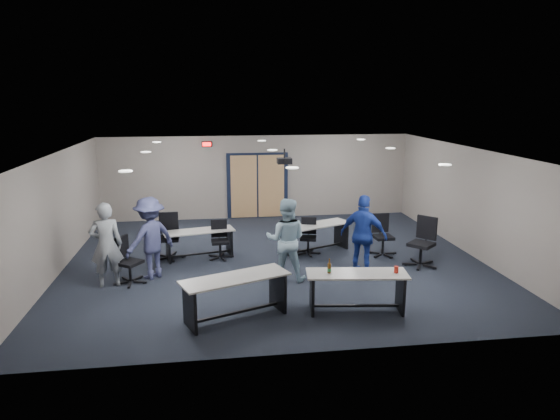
{
  "coord_description": "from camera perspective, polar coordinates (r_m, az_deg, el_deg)",
  "views": [
    {
      "loc": [
        -1.49,
        -11.56,
        4.01
      ],
      "look_at": [
        0.08,
        -0.3,
        1.35
      ],
      "focal_mm": 32.0,
      "sensor_mm": 36.0,
      "label": 1
    }
  ],
  "objects": [
    {
      "name": "table_front_right",
      "position": [
        9.53,
        8.74,
        -8.42
      ],
      "size": [
        1.94,
        0.86,
        1.04
      ],
      "rotation": [
        0.0,
        0.0,
        -0.13
      ],
      "color": "#AFABA5",
      "rests_on": "floor"
    },
    {
      "name": "person_back",
      "position": [
        11.34,
        -14.61,
        -3.11
      ],
      "size": [
        1.34,
        1.28,
        1.83
      ],
      "primitive_type": "imported",
      "rotation": [
        0.0,
        0.0,
        3.84
      ],
      "color": "#3B3F6B",
      "rests_on": "floor"
    },
    {
      "name": "ceiling_projector",
      "position": [
        12.29,
        0.51,
        5.66
      ],
      "size": [
        0.35,
        0.32,
        0.37
      ],
      "color": "black",
      "rests_on": "ceiling"
    },
    {
      "name": "back_wall",
      "position": [
        16.34,
        -2.61,
        3.78
      ],
      "size": [
        10.0,
        0.04,
        2.7
      ],
      "primitive_type": "cube",
      "color": "gray",
      "rests_on": "floor"
    },
    {
      "name": "front_wall",
      "position": [
        7.69,
        3.78,
        -7.11
      ],
      "size": [
        10.0,
        0.04,
        2.7
      ],
      "primitive_type": "cube",
      "color": "gray",
      "rests_on": "floor"
    },
    {
      "name": "table_front_left",
      "position": [
        9.16,
        -5.1,
        -9.11
      ],
      "size": [
        2.07,
        1.33,
        0.8
      ],
      "rotation": [
        0.0,
        0.0,
        0.37
      ],
      "color": "#AFABA5",
      "rests_on": "floor"
    },
    {
      "name": "table_back_left",
      "position": [
        12.59,
        -9.22,
        -3.3
      ],
      "size": [
        1.82,
        0.94,
        0.7
      ],
      "rotation": [
        0.0,
        0.0,
        0.22
      ],
      "color": "#AFABA5",
      "rests_on": "floor"
    },
    {
      "name": "chair_back_b",
      "position": [
        12.45,
        -6.88,
        -3.43
      ],
      "size": [
        0.63,
        0.63,
        0.95
      ],
      "primitive_type": null,
      "rotation": [
        0.0,
        0.0,
        0.06
      ],
      "color": "black",
      "rests_on": "floor"
    },
    {
      "name": "chair_loose_right",
      "position": [
        12.24,
        15.86,
        -3.58
      ],
      "size": [
        1.05,
        1.05,
        1.18
      ],
      "primitive_type": null,
      "rotation": [
        0.0,
        0.0,
        -0.84
      ],
      "color": "black",
      "rests_on": "floor"
    },
    {
      "name": "person_gray",
      "position": [
        11.1,
        -19.25,
        -3.78
      ],
      "size": [
        0.73,
        0.54,
        1.83
      ],
      "primitive_type": "imported",
      "rotation": [
        0.0,
        0.0,
        3.31
      ],
      "color": "gray",
      "rests_on": "floor"
    },
    {
      "name": "ceiling_can_lights",
      "position": [
        11.98,
        -0.74,
        6.73
      ],
      "size": [
        6.24,
        5.74,
        0.02
      ],
      "primitive_type": null,
      "color": "silver",
      "rests_on": "ceiling"
    },
    {
      "name": "right_wall",
      "position": [
        13.52,
        20.94,
        0.93
      ],
      "size": [
        0.04,
        9.0,
        2.7
      ],
      "primitive_type": "cube",
      "color": "gray",
      "rests_on": "floor"
    },
    {
      "name": "exit_sign",
      "position": [
        16.08,
        -8.36,
        7.45
      ],
      "size": [
        0.32,
        0.07,
        0.18
      ],
      "color": "black",
      "rests_on": "back_wall"
    },
    {
      "name": "person_lightblue",
      "position": [
        10.86,
        0.7,
        -3.41
      ],
      "size": [
        1.03,
        0.89,
        1.83
      ],
      "primitive_type": "imported",
      "rotation": [
        0.0,
        0.0,
        2.89
      ],
      "color": "#A4C5D9",
      "rests_on": "floor"
    },
    {
      "name": "chair_back_c",
      "position": [
        12.72,
        3.25,
        -3.06
      ],
      "size": [
        0.71,
        0.71,
        0.92
      ],
      "primitive_type": null,
      "rotation": [
        0.0,
        0.0,
        -0.25
      ],
      "color": "black",
      "rests_on": "floor"
    },
    {
      "name": "chair_back_d",
      "position": [
        12.85,
        11.72,
        -2.86
      ],
      "size": [
        0.69,
        0.69,
        1.05
      ],
      "primitive_type": null,
      "rotation": [
        0.0,
        0.0,
        0.05
      ],
      "color": "black",
      "rests_on": "floor"
    },
    {
      "name": "chair_loose_left",
      "position": [
        11.23,
        -16.84,
        -5.56
      ],
      "size": [
        0.9,
        0.9,
        1.03
      ],
      "primitive_type": null,
      "rotation": [
        0.0,
        0.0,
        0.96
      ],
      "color": "black",
      "rests_on": "floor"
    },
    {
      "name": "ceiling",
      "position": [
        11.73,
        -0.59,
        6.75
      ],
      "size": [
        10.0,
        9.0,
        0.04
      ],
      "primitive_type": "cube",
      "color": "silver",
      "rests_on": "back_wall"
    },
    {
      "name": "left_wall",
      "position": [
        12.37,
        -24.21,
        -0.44
      ],
      "size": [
        0.04,
        9.0,
        2.7
      ],
      "primitive_type": "cube",
      "color": "gray",
      "rests_on": "floor"
    },
    {
      "name": "table_back_right",
      "position": [
        12.91,
        4.24,
        -2.64
      ],
      "size": [
        1.9,
        1.29,
        0.73
      ],
      "rotation": [
        0.0,
        0.0,
        0.42
      ],
      "color": "#AFABA5",
      "rests_on": "floor"
    },
    {
      "name": "floor",
      "position": [
        12.32,
        -0.56,
        -5.83
      ],
      "size": [
        10.0,
        10.0,
        0.0
      ],
      "primitive_type": "plane",
      "color": "#1B202C",
      "rests_on": "ground"
    },
    {
      "name": "double_door",
      "position": [
        16.36,
        -2.58,
        2.72
      ],
      "size": [
        2.0,
        0.07,
        2.2
      ],
      "color": "black",
      "rests_on": "back_wall"
    },
    {
      "name": "chair_back_a",
      "position": [
        12.63,
        -12.62,
        -2.99
      ],
      "size": [
        0.72,
        0.72,
        1.13
      ],
      "primitive_type": null,
      "rotation": [
        0.0,
        0.0,
        -0.01
      ],
      "color": "black",
      "rests_on": "floor"
    },
    {
      "name": "person_navy",
      "position": [
        11.35,
        9.53,
        -2.85
      ],
      "size": [
        1.14,
        0.97,
        1.83
      ],
      "primitive_type": "imported",
      "rotation": [
        0.0,
        0.0,
        2.54
      ],
      "color": "navy",
      "rests_on": "floor"
    }
  ]
}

